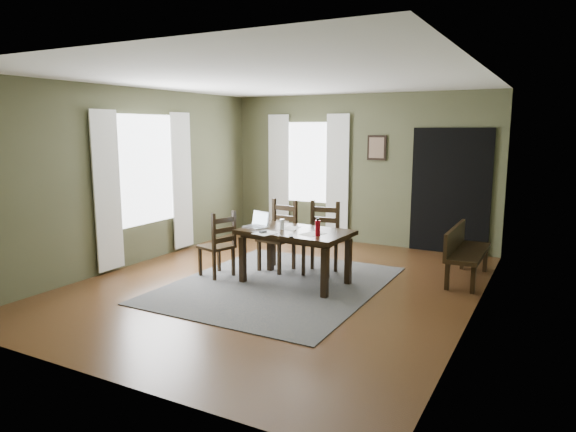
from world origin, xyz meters
The scene contains 24 objects.
ground centered at (0.00, 0.00, -0.01)m, with size 5.00×6.00×0.01m.
room_shell centered at (0.00, 0.00, 1.80)m, with size 5.02×6.02×2.71m.
rug centered at (0.00, 0.00, 0.01)m, with size 2.60×3.20×0.01m.
dining_table centered at (0.18, 0.18, 0.65)m, with size 1.51×0.97×0.73m.
chair_end centered at (-0.92, -0.06, 0.46)m, with size 0.52×0.51×0.94m.
chair_back_left centered at (-0.36, 0.67, 0.51)m, with size 0.50×0.51×1.03m.
chair_back_right centered at (0.28, 0.80, 0.51)m, with size 0.49×0.49×1.03m.
bench centered at (2.15, 1.43, 0.45)m, with size 0.43×1.33×0.75m.
laptop centered at (-0.39, 0.13, 0.79)m, with size 0.36×0.32×0.21m.
computer_mouse centered at (-0.11, -0.19, 0.76)m, with size 0.05×0.09×0.03m, color #3F3F42.
tv_remote centered at (0.32, -0.21, 0.75)m, with size 0.05×0.17×0.02m, color black.
drinking_glass centered at (-0.02, 0.16, 0.81)m, with size 0.06×0.06×0.14m, color silver.
water_bottle centered at (0.60, -0.02, 0.85)m, with size 0.07×0.07×0.23m.
paper_c centered at (0.05, 0.26, 0.74)m, with size 0.21×0.28×0.00m, color white.
paper_d centered at (0.49, 0.06, 0.74)m, with size 0.23×0.30×0.00m, color white.
paper_e centered at (-0.07, -0.18, 0.74)m, with size 0.24×0.31×0.00m, color white.
window_left centered at (-2.47, 0.20, 1.45)m, with size 0.01×1.30×1.70m.
window_back centered at (-1.00, 2.97, 1.45)m, with size 1.00×0.01×1.50m.
curtain_left_near centered at (-2.44, -0.62, 1.20)m, with size 0.03×0.48×2.30m.
curtain_left_far centered at (-2.44, 1.02, 1.20)m, with size 0.03×0.48×2.30m.
curtain_back_left centered at (-1.62, 2.94, 1.20)m, with size 0.44×0.03×2.30m.
curtain_back_right centered at (-0.38, 2.94, 1.20)m, with size 0.44×0.03×2.30m.
framed_picture centered at (0.35, 2.97, 1.75)m, with size 0.34×0.03×0.44m.
doorway_back centered at (1.65, 2.97, 1.05)m, with size 1.30×0.03×2.10m.
Camera 1 is at (3.27, -5.82, 2.09)m, focal length 32.00 mm.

